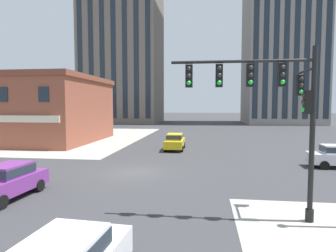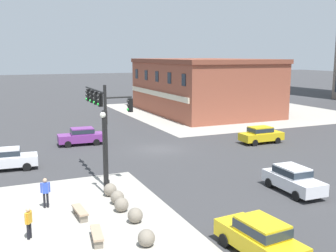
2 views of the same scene
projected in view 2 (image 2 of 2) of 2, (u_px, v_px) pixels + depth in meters
ground_plane at (159, 149)px, 37.82m from camera, size 320.00×320.00×0.00m
sidewalk_far_corner at (228, 111)px, 63.76m from camera, size 32.00×32.00×0.02m
traffic_signal_main at (103, 115)px, 27.32m from camera, size 5.66×2.09×6.85m
bollard_sphere_curb_a at (110, 190)px, 25.21m from camera, size 0.81×0.81×0.81m
bollard_sphere_curb_b at (117, 197)px, 23.85m from camera, size 0.81×0.81×0.81m
bollard_sphere_curb_c at (121, 205)px, 22.69m from camera, size 0.81×0.81×0.81m
bollard_sphere_curb_d at (135, 215)px, 21.17m from camera, size 0.81×0.81×0.81m
bollard_sphere_curb_e at (146, 238)px, 18.55m from camera, size 0.81×0.81×0.81m
bench_near_signal at (80, 212)px, 21.86m from camera, size 1.83×0.59×0.49m
bench_mid_block at (97, 235)px, 19.05m from camera, size 1.85×0.71×0.49m
pedestrian_near_bench at (45, 191)px, 23.14m from camera, size 0.24×0.55×1.78m
pedestrian_at_curb at (29, 221)px, 19.23m from camera, size 0.46×0.36×1.59m
street_lamp_corner_near at (104, 143)px, 25.12m from camera, size 0.36×0.36×5.27m
car_main_northbound_near at (7, 158)px, 30.88m from camera, size 2.12×4.51×1.68m
car_main_northbound_far at (81, 136)px, 39.57m from camera, size 2.06×4.48×1.68m
car_main_southbound_far at (260, 236)px, 17.56m from camera, size 4.53×2.17×1.68m
car_cross_eastbound at (261, 134)px, 40.25m from camera, size 1.91×4.41×1.68m
car_cross_westbound at (293, 178)px, 25.83m from camera, size 4.45×1.99×1.68m
storefront_block_near_corner at (202, 86)px, 61.34m from camera, size 22.67×15.25×8.17m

